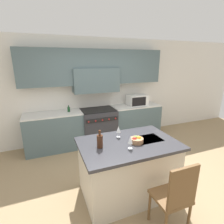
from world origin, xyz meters
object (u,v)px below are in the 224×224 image
Objects in this scene: microwave at (137,100)px; range_stove at (98,126)px; fruit_bowl at (137,140)px; wine_bottle at (100,141)px; wine_glass_far at (118,130)px; island_chair at (175,195)px; wine_glass_near at (130,140)px; oil_bottle_on_counter at (69,109)px.

range_stove is at bearing -179.07° from microwave.
fruit_bowl is at bearing -119.38° from microwave.
wine_glass_far is (0.39, 0.23, 0.03)m from wine_bottle.
island_chair is 0.87m from wine_glass_near.
wine_glass_far is (0.00, 0.42, 0.00)m from wine_glass_near.
wine_bottle is at bearing -149.67° from wine_glass_far.
wine_glass_near is 0.24m from fruit_bowl.
microwave is 2.64m from wine_bottle.
wine_glass_far is 0.35m from fruit_bowl.
island_chair is 5.19× the size of wine_glass_near.
wine_glass_far reaches higher than oil_bottle_on_counter.
range_stove is at bearing 84.05° from wine_glass_far.
wine_glass_near is 1.00× the size of wine_glass_far.
wine_glass_far is at bearing 104.85° from island_chair.
range_stove is 2.26m from wine_glass_near.
microwave is at bearing -0.47° from oil_bottle_on_counter.
fruit_bowl is (0.18, 0.14, -0.09)m from wine_glass_near.
island_chair is at bearing -87.87° from range_stove.
fruit_bowl is 1.25× the size of oil_bottle_on_counter.
island_chair is 0.90m from fruit_bowl.
microwave is 2.75× the size of wine_glass_far.
wine_glass_near and wine_glass_far have the same top height.
wine_glass_near is 2.27m from oil_bottle_on_counter.
range_stove is 0.90m from oil_bottle_on_counter.
fruit_bowl is at bearing -5.87° from wine_bottle.
microwave is 3.08m from island_chair.
microwave is at bearing 60.62° from fruit_bowl.
oil_bottle_on_counter reaches higher than fruit_bowl.
wine_bottle is at bearing -130.88° from microwave.
wine_bottle is 0.44m from wine_glass_near.
oil_bottle_on_counter is at bearing 107.21° from wine_glass_far.
range_stove is at bearing -2.65° from oil_bottle_on_counter.
wine_glass_far is at bearing 30.33° from wine_bottle.
fruit_bowl is (-1.16, -2.05, -0.11)m from microwave.
wine_bottle is (-0.57, -1.98, 0.56)m from range_stove.
oil_bottle_on_counter is (-0.73, 0.03, 0.53)m from range_stove.
island_chair is at bearing -110.19° from microwave.
microwave is at bearing 58.62° from wine_glass_near.
range_stove is 4.69× the size of wine_glass_near.
wine_glass_far is (-0.18, -1.75, 0.59)m from range_stove.
microwave is at bearing 49.12° from wine_bottle.
wine_glass_near is (0.39, -0.20, 0.03)m from wine_bottle.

